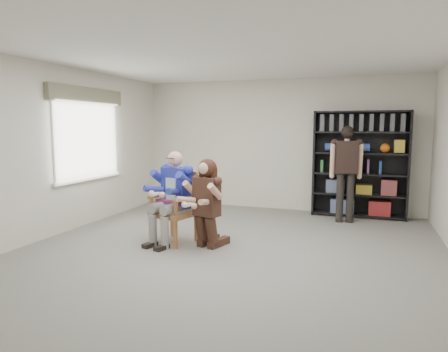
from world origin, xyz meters
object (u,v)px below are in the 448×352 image
at_px(standing_man, 346,175).
at_px(kneeling_woman, 205,205).
at_px(bookshelf, 360,164).
at_px(seated_man, 173,197).
at_px(armchair, 173,207).

bearing_deg(standing_man, kneeling_woman, -135.73).
height_order(kneeling_woman, bookshelf, bookshelf).
distance_m(kneeling_woman, bookshelf, 3.66).
xyz_separation_m(seated_man, kneeling_woman, (0.58, -0.12, -0.06)).
xyz_separation_m(armchair, seated_man, (0.00, -0.00, 0.16)).
distance_m(kneeling_woman, standing_man, 3.03).
xyz_separation_m(armchair, kneeling_woman, (0.58, -0.12, 0.10)).
height_order(seated_man, standing_man, standing_man).
bearing_deg(kneeling_woman, seated_man, -175.66).
distance_m(armchair, seated_man, 0.16).
bearing_deg(armchair, bookshelf, 63.10).
distance_m(seated_man, standing_man, 3.33).
relative_size(bookshelf, standing_man, 1.17).
bearing_deg(standing_man, seated_man, -144.94).
bearing_deg(kneeling_woman, armchair, -175.66).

